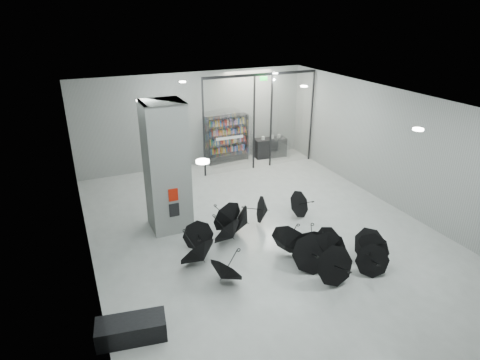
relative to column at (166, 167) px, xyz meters
name	(u,v)px	position (x,y,z in m)	size (l,w,h in m)	color
room	(272,149)	(2.50, -2.00, 0.84)	(14.00, 14.02, 4.01)	gray
column	(166,167)	(0.00, 0.00, 0.00)	(1.20, 1.20, 4.00)	slate
fire_cabinet	(173,195)	(0.00, -0.62, -0.65)	(0.28, 0.04, 0.38)	#A50A07
info_panel	(174,210)	(0.00, -0.62, -1.15)	(0.30, 0.03, 0.42)	black
exit_sign	(264,79)	(4.90, 3.30, 1.82)	(0.30, 0.06, 0.15)	#0CE533
glass_partition	(260,118)	(4.89, 3.50, 0.18)	(5.06, 0.08, 4.00)	silver
bench	(131,329)	(-2.00, -4.38, -1.77)	(1.43, 0.61, 0.46)	black
bookshelf	(227,139)	(3.88, 4.75, -0.95)	(1.90, 0.38, 2.10)	black
shop_counter	(270,148)	(5.94, 4.52, -1.57)	(1.44, 0.58, 0.87)	black
umbrella_cluster	(286,246)	(2.53, -2.96, -1.70)	(5.69, 4.74, 1.31)	black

